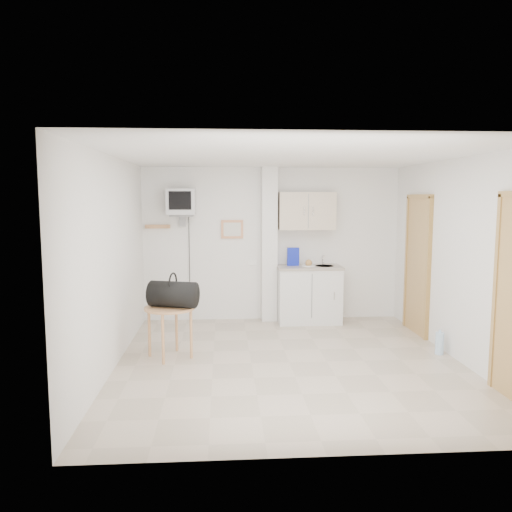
{
  "coord_description": "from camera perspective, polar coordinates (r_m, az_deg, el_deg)",
  "views": [
    {
      "loc": [
        -0.8,
        -5.89,
        2.01
      ],
      "look_at": [
        -0.37,
        0.6,
        1.25
      ],
      "focal_mm": 35.0,
      "sensor_mm": 36.0,
      "label": 1
    }
  ],
  "objects": [
    {
      "name": "crt_television",
      "position": [
        7.94,
        -8.54,
        6.06
      ],
      "size": [
        0.44,
        0.45,
        2.15
      ],
      "color": "slate",
      "rests_on": "ground"
    },
    {
      "name": "ground",
      "position": [
        6.28,
        3.82,
        -12.03
      ],
      "size": [
        4.5,
        4.5,
        0.0
      ],
      "primitive_type": "plane",
      "color": "#BBA994",
      "rests_on": "ground"
    },
    {
      "name": "duffel_bag",
      "position": [
        6.32,
        -9.45,
        -4.31
      ],
      "size": [
        0.66,
        0.48,
        0.44
      ],
      "rotation": [
        0.0,
        0.0,
        -0.3
      ],
      "color": "black",
      "rests_on": "round_table"
    },
    {
      "name": "kitchenette",
      "position": [
        8.11,
        6.0,
        -1.92
      ],
      "size": [
        1.03,
        0.58,
        2.1
      ],
      "color": "silver",
      "rests_on": "ground"
    },
    {
      "name": "room_envelope",
      "position": [
        6.09,
        6.06,
        2.17
      ],
      "size": [
        4.24,
        4.54,
        2.55
      ],
      "color": "white",
      "rests_on": "ground"
    },
    {
      "name": "water_bottle",
      "position": [
        6.95,
        20.24,
        -9.34
      ],
      "size": [
        0.11,
        0.11,
        0.32
      ],
      "color": "#ABCFEE",
      "rests_on": "ground"
    },
    {
      "name": "round_table",
      "position": [
        6.39,
        -9.84,
        -6.49
      ],
      "size": [
        0.63,
        0.63,
        0.65
      ],
      "rotation": [
        0.0,
        0.0,
        -0.21
      ],
      "color": "#A87D4A",
      "rests_on": "ground"
    }
  ]
}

